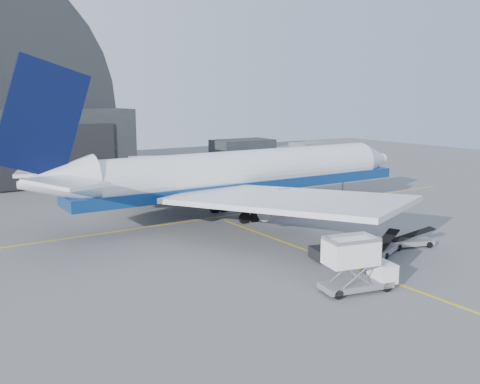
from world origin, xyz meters
TOP-DOWN VIEW (x-y plane):
  - ground at (0.00, 0.00)m, footprint 200.00×200.00m
  - taxi_lines at (0.00, 12.67)m, footprint 80.00×42.12m
  - distant_bldg_a at (38.00, 72.00)m, footprint 14.00×8.00m
  - distant_bldg_b at (55.00, 68.00)m, footprint 8.00×6.00m
  - airliner at (1.73, 18.98)m, footprint 51.55×49.99m
  - catering_truck at (-3.84, -6.40)m, footprint 5.95×3.21m
  - pushback_tug at (0.61, 0.19)m, footprint 4.77×3.43m
  - belt_loader_a at (5.17, -1.07)m, footprint 4.86×3.10m
  - belt_loader_b at (8.89, -0.82)m, footprint 4.74×2.92m
  - traffic_cone at (-0.01, 0.03)m, footprint 0.36×0.36m

SIDE VIEW (x-z plane):
  - ground at x=0.00m, z-range 0.00..0.00m
  - distant_bldg_a at x=38.00m, z-range -2.00..2.00m
  - distant_bldg_b at x=55.00m, z-range -1.40..1.40m
  - taxi_lines at x=0.00m, z-range 0.00..0.02m
  - traffic_cone at x=-0.01m, z-range -0.01..0.51m
  - belt_loader_b at x=8.89m, z-range -0.34..1.44m
  - belt_loader_a at x=5.17m, z-range -0.35..1.49m
  - pushback_tug at x=0.61m, z-range -0.25..1.75m
  - catering_truck at x=-3.84m, z-range 0.02..3.90m
  - airliner at x=1.73m, z-range -3.98..14.11m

